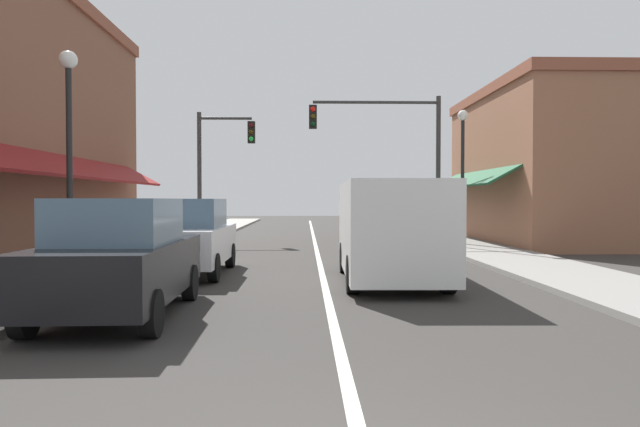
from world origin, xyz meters
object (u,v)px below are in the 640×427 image
object	(u,v)px
traffic_signal_left_corner	(218,157)
street_lamp_right_mid	(463,156)
parked_car_second_left	(189,237)
van_in_lane	(390,228)
parked_car_nearest_left	(120,258)
street_lamp_left_near	(69,128)
traffic_signal_mast_arm	(394,143)

from	to	relation	value
traffic_signal_left_corner	street_lamp_right_mid	size ratio (longest dim) A/B	1.12
parked_car_second_left	van_in_lane	bearing A→B (deg)	-15.88
parked_car_nearest_left	parked_car_second_left	bearing A→B (deg)	88.27
van_in_lane	street_lamp_left_near	distance (m)	6.91
parked_car_second_left	traffic_signal_left_corner	world-z (taller)	traffic_signal_left_corner
parked_car_second_left	street_lamp_right_mid	distance (m)	10.30
parked_car_second_left	van_in_lane	world-z (taller)	van_in_lane
van_in_lane	street_lamp_right_mid	distance (m)	8.31
traffic_signal_left_corner	traffic_signal_mast_arm	bearing A→B (deg)	-13.95
street_lamp_right_mid	van_in_lane	bearing A→B (deg)	-116.22
van_in_lane	traffic_signal_mast_arm	xyz separation A→B (m)	(1.64, 10.04, 2.80)
parked_car_nearest_left	traffic_signal_left_corner	size ratio (longest dim) A/B	0.77
parked_car_nearest_left	street_lamp_left_near	distance (m)	4.41
parked_car_nearest_left	parked_car_second_left	xyz separation A→B (m)	(0.05, 4.85, 0.00)
traffic_signal_mast_arm	van_in_lane	bearing A→B (deg)	-99.27
parked_car_nearest_left	street_lamp_right_mid	distance (m)	13.71
parked_car_nearest_left	street_lamp_right_mid	xyz separation A→B (m)	(8.13, 10.79, 2.35)
parked_car_nearest_left	van_in_lane	distance (m)	5.81
van_in_lane	parked_car_nearest_left	bearing A→B (deg)	-140.71
parked_car_nearest_left	street_lamp_left_near	world-z (taller)	street_lamp_left_near
parked_car_second_left	traffic_signal_left_corner	distance (m)	10.89
parked_car_second_left	traffic_signal_left_corner	bearing A→B (deg)	94.75
van_in_lane	street_lamp_right_mid	world-z (taller)	street_lamp_right_mid
van_in_lane	traffic_signal_left_corner	world-z (taller)	traffic_signal_left_corner
traffic_signal_mast_arm	traffic_signal_left_corner	size ratio (longest dim) A/B	1.07
parked_car_nearest_left	van_in_lane	size ratio (longest dim) A/B	0.79
traffic_signal_left_corner	street_lamp_left_near	distance (m)	12.27
van_in_lane	traffic_signal_mast_arm	bearing A→B (deg)	81.98
parked_car_second_left	traffic_signal_left_corner	size ratio (longest dim) A/B	0.76
parked_car_nearest_left	street_lamp_left_near	bearing A→B (deg)	121.19
street_lamp_left_near	van_in_lane	bearing A→B (deg)	3.59
traffic_signal_left_corner	street_lamp_left_near	bearing A→B (deg)	-95.37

